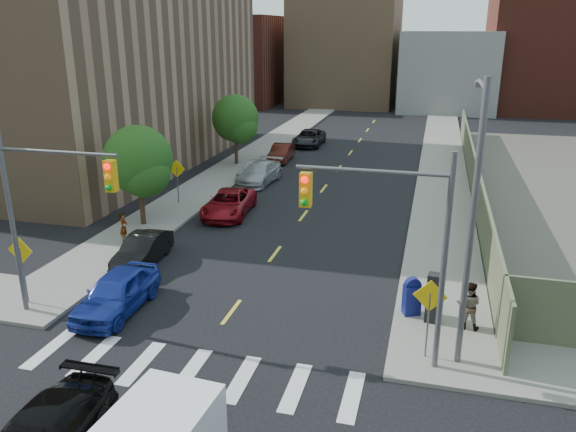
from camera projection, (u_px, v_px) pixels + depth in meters
The scene contains 27 objects.
sidewalk_nw at pixel (276, 140), 53.89m from camera, with size 3.50×73.00×0.15m, color gray.
sidewalk_ne at pixel (442, 149), 50.17m from camera, with size 3.50×73.00×0.15m, color gray.
fence_north at pixel (473, 172), 36.96m from camera, with size 0.12×44.00×2.50m, color #616A4A.
building_nw at pixel (62, 59), 44.26m from camera, with size 22.00×30.00×16.00m, color #8C6B4C.
bg_bldg_west at pixel (235, 60), 81.60m from camera, with size 14.00×18.00×12.00m, color #592319.
bg_bldg_midwest at pixel (346, 50), 79.12m from camera, with size 14.00×16.00×15.00m, color #8C6B4C.
bg_bldg_center at pixel (448, 71), 74.71m from camera, with size 12.00×16.00×10.00m, color gray.
bg_bldg_east at pixel (562, 47), 72.23m from camera, with size 18.00×18.00×16.00m, color #592319.
signal_nw at pixel (45, 201), 19.48m from camera, with size 4.59×0.30×7.00m.
signal_ne at pixel (394, 231), 16.60m from camera, with size 4.59×0.30×7.00m.
streetlight_ne at pixel (473, 205), 16.67m from camera, with size 0.25×3.70×9.00m.
warn_sign_nw at pixel (22, 258), 21.17m from camera, with size 1.06×0.06×2.83m.
warn_sign_ne at pixel (429, 305), 17.57m from camera, with size 1.06×0.06×2.83m.
warn_sign_midwest at pixel (177, 174), 33.56m from camera, with size 1.06×0.06×2.83m.
tree_west_near at pixel (139, 164), 29.51m from camera, with size 3.66×3.64×5.52m.
tree_west_far at pixel (236, 121), 43.28m from camera, with size 3.66×3.64×5.52m.
parked_car_blue at pixel (117, 292), 21.15m from camera, with size 1.82×4.52×1.54m, color navy.
parked_car_black at pixel (143, 250), 25.49m from camera, with size 1.41×4.05×1.34m, color black.
parked_car_red at pixel (229, 203), 32.25m from camera, with size 2.33×5.05×1.40m, color maroon.
parked_car_silver at pixel (259, 173), 38.96m from camera, with size 2.03×4.99×1.45m, color #9EA0A5.
parked_car_white at pixel (253, 169), 40.44m from camera, with size 1.54×3.82×1.30m, color silver.
parked_car_maroon at pixel (281, 153), 45.51m from camera, with size 1.46×4.18×1.38m, color #44150D.
parked_car_grey at pixel (309, 138), 51.68m from camera, with size 2.40×5.21×1.45m, color black.
mailbox at pixel (412, 296), 20.63m from camera, with size 0.73×0.65×1.46m.
payphone at pixel (434, 298), 20.03m from camera, with size 0.55×0.45×1.85m, color black.
pedestrian_west at pixel (124, 227), 27.71m from camera, with size 0.56×0.36×1.52m, color gray.
pedestrian_east at pixel (469, 305), 19.61m from camera, with size 0.85×0.66×1.74m, color gray.
Camera 1 is at (6.91, -9.90, 10.19)m, focal length 35.00 mm.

